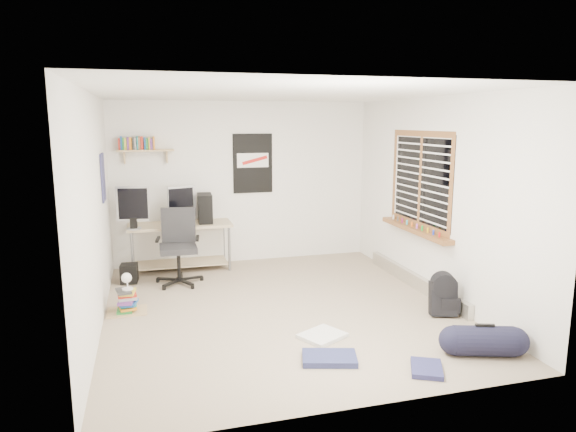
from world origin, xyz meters
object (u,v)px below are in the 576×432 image
object	(u,v)px
duffel_bag	(484,341)
desk	(181,246)
book_stack	(127,300)
office_chair	(178,249)
backpack	(443,298)

from	to	relation	value
duffel_bag	desk	bearing A→B (deg)	142.90
book_stack	office_chair	bearing A→B (deg)	54.53
backpack	book_stack	size ratio (longest dim) A/B	0.85
desk	book_stack	xyz separation A→B (m)	(-0.74, -1.63, -0.21)
office_chair	backpack	xyz separation A→B (m)	(2.84, -1.99, -0.29)
office_chair	backpack	size ratio (longest dim) A/B	2.65
backpack	duffel_bag	size ratio (longest dim) A/B	0.69
backpack	book_stack	xyz separation A→B (m)	(-3.50, 1.07, -0.05)
backpack	duffel_bag	world-z (taller)	duffel_bag
desk	backpack	bearing A→B (deg)	-59.00
backpack	desk	bearing A→B (deg)	154.32
duffel_bag	book_stack	bearing A→B (deg)	166.05
backpack	book_stack	bearing A→B (deg)	-178.28
desk	office_chair	world-z (taller)	office_chair
backpack	book_stack	distance (m)	3.66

